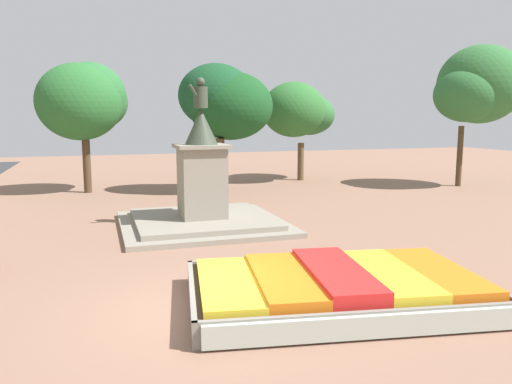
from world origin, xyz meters
TOP-DOWN VIEW (x-y plane):
  - ground_plane at (0.00, 0.00)m, footprint 84.60×84.60m
  - flower_planter at (2.62, -0.47)m, footprint 6.43×4.51m
  - statue_monument at (1.49, 7.50)m, footprint 5.52×5.52m
  - park_tree_far_left at (9.61, 18.24)m, footprint 4.96×4.86m
  - park_tree_behind_statue at (4.23, 15.11)m, footprint 4.65×4.14m
  - park_tree_far_right at (-2.29, 17.32)m, footprint 4.43×4.15m
  - park_tree_street_side at (17.45, 12.85)m, footprint 4.99×4.47m

SIDE VIEW (x-z plane):
  - ground_plane at x=0.00m, z-range 0.00..0.00m
  - flower_planter at x=2.62m, z-range -0.06..0.67m
  - statue_monument at x=1.49m, z-range -1.50..3.57m
  - park_tree_far_left at x=9.61m, z-range 1.17..6.90m
  - park_tree_behind_statue at x=4.23m, z-range 1.32..7.69m
  - park_tree_far_right at x=-2.29m, z-range 1.35..7.81m
  - park_tree_street_side at x=17.45m, z-range 1.53..9.08m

